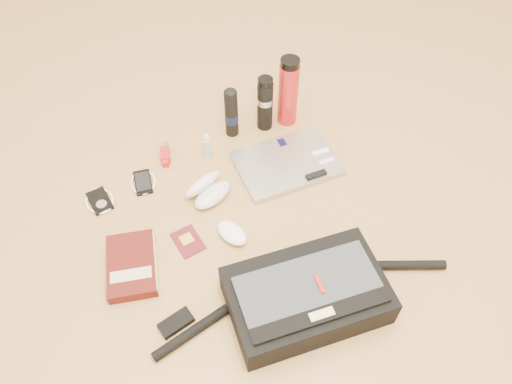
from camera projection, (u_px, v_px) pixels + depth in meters
ground at (262, 232)px, 1.64m from camera, size 4.00×4.00×0.00m
messenger_bag at (306, 296)px, 1.44m from camera, size 0.91×0.37×0.13m
laptop at (287, 163)px, 1.81m from camera, size 0.39×0.30×0.03m
book at (132, 265)px, 1.54m from camera, size 0.22×0.26×0.04m
passport at (188, 241)px, 1.62m from camera, size 0.08×0.11×0.01m
mouse at (232, 233)px, 1.62m from camera, size 0.10×0.13×0.04m
sunglasses_case at (208, 190)px, 1.71m from camera, size 0.18×0.16×0.09m
ipod at (100, 201)px, 1.71m from camera, size 0.09×0.11×0.01m
phone at (143, 182)px, 1.77m from camera, size 0.11×0.12×0.01m
inhaler at (165, 154)px, 1.84m from camera, size 0.06×0.11×0.03m
spray_bottle at (207, 147)px, 1.82m from camera, size 0.03×0.03×0.11m
aerosol_can at (231, 112)px, 1.85m from camera, size 0.07×0.07×0.21m
thermos_black at (265, 103)px, 1.86m from camera, size 0.06×0.06×0.23m
thermos_red at (288, 92)px, 1.86m from camera, size 0.08×0.08×0.29m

